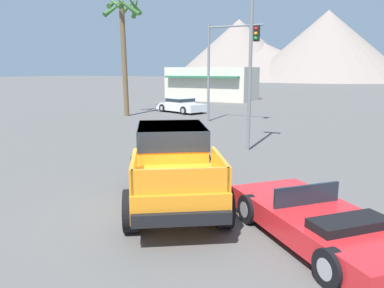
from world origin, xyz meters
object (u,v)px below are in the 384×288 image
object	(u,v)px
red_convertible_car	(321,223)
orange_pickup_truck	(173,159)
traffic_light_crosswalk	(228,54)
street_lamp_post	(251,34)
parked_car_white	(181,105)
palm_tree_short	(124,27)

from	to	relation	value
red_convertible_car	orange_pickup_truck	bearing A→B (deg)	119.99
traffic_light_crosswalk	street_lamp_post	distance (m)	8.58
parked_car_white	street_lamp_post	size ratio (longest dim) A/B	0.57
street_lamp_post	palm_tree_short	world-z (taller)	palm_tree_short
red_convertible_car	street_lamp_post	xyz separation A→B (m)	(-4.03, 7.57, 4.30)
parked_car_white	palm_tree_short	world-z (taller)	palm_tree_short
orange_pickup_truck	traffic_light_crosswalk	world-z (taller)	traffic_light_crosswalk
orange_pickup_truck	street_lamp_post	world-z (taller)	street_lamp_post
red_convertible_car	street_lamp_post	size ratio (longest dim) A/B	0.55
street_lamp_post	traffic_light_crosswalk	bearing A→B (deg)	117.74
orange_pickup_truck	street_lamp_post	xyz separation A→B (m)	(-0.20, 6.65, 3.64)
street_lamp_post	palm_tree_short	size ratio (longest dim) A/B	0.93
red_convertible_car	parked_car_white	xyz separation A→B (m)	(-13.38, 18.82, 0.19)
red_convertible_car	palm_tree_short	distance (m)	22.57
parked_car_white	traffic_light_crosswalk	size ratio (longest dim) A/B	0.73
red_convertible_car	palm_tree_short	xyz separation A→B (m)	(-15.82, 15.00, 5.86)
orange_pickup_truck	street_lamp_post	size ratio (longest dim) A/B	0.68
red_convertible_car	parked_car_white	bearing A→B (deg)	78.81
orange_pickup_truck	street_lamp_post	distance (m)	7.59
orange_pickup_truck	red_convertible_car	size ratio (longest dim) A/B	1.23
parked_car_white	traffic_light_crosswalk	xyz separation A→B (m)	(5.36, -3.67, 3.71)
parked_car_white	traffic_light_crosswalk	distance (m)	7.48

